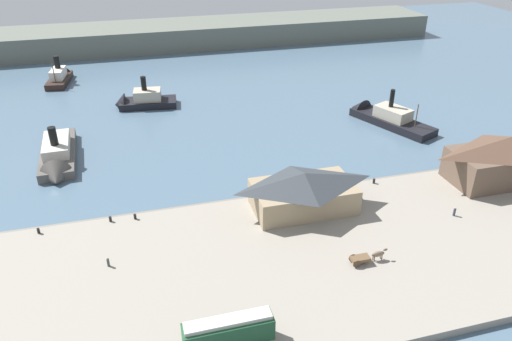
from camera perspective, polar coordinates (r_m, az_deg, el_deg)
The scene contains 18 objects.
ground_plane at distance 92.32m, azimuth 4.40°, elevation -1.71°, with size 320.00×320.00×0.00m, color slate.
quay_promenade at distance 75.27m, azimuth 10.01°, elevation -9.49°, with size 110.00×36.00×1.20m, color gray.
seawall_edge at distance 89.18m, azimuth 5.17°, elevation -2.56°, with size 110.00×0.80×1.00m, color slate.
ferry_shed_central_terminal at distance 81.80m, azimuth 5.58°, elevation -2.34°, with size 17.19×9.98×6.69m.
ferry_shed_east_terminal at distance 100.90m, azimuth 27.27°, elevation 1.34°, with size 21.09×10.02×8.68m.
street_tram at distance 58.82m, azimuth -3.25°, elevation -18.18°, with size 10.51×2.78×4.27m.
horse_cart at distance 72.78m, azimuth 12.85°, elevation -9.82°, with size 5.65×1.56×1.87m.
pedestrian_at_waters_edge at distance 73.55m, azimuth -16.92°, elevation -10.22°, with size 0.37×0.37×1.50m.
pedestrian_walking_east at distance 87.22m, azimuth 22.20°, elevation -4.50°, with size 0.40×0.40×1.60m.
mooring_post_west at distance 82.99m, azimuth -16.68°, elevation -5.47°, with size 0.44×0.44×0.90m, color black.
mooring_post_center_west at distance 92.65m, azimuth 13.64°, elevation -1.21°, with size 0.44×0.44×0.90m, color black.
mooring_post_center_east at distance 82.56m, azimuth -13.97°, elevation -5.25°, with size 0.44×0.44×0.90m, color black.
mooring_post_east at distance 84.12m, azimuth -24.10°, elevation -6.46°, with size 0.44×0.44×0.90m, color black.
ferry_moored_west at distance 131.72m, azimuth -13.32°, elevation 7.92°, with size 16.37×8.12×10.10m.
ferry_approaching_west at distance 122.75m, azimuth 14.62°, elevation 6.17°, with size 14.62×23.64×10.65m.
ferry_moored_east at distance 158.80m, azimuth -21.95°, elevation 10.18°, with size 7.08×15.85×9.78m.
ferry_approaching_east at distance 106.74m, azimuth -22.23°, elevation 1.43°, with size 7.60×23.75×9.95m.
far_headland at distance 191.57m, azimuth -6.86°, elevation 15.65°, with size 180.00×24.00×8.00m, color #60665B.
Camera 1 is at (-27.84, -74.69, 46.58)m, focal length 34.19 mm.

